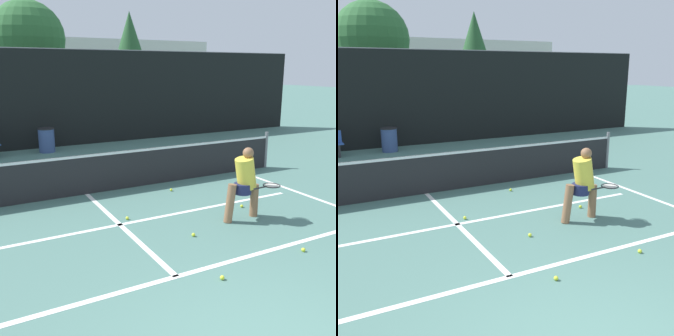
# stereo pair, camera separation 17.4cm
# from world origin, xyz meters

# --- Properties ---
(court_baseline_near) EXTENTS (11.00, 0.10, 0.01)m
(court_baseline_near) POSITION_xyz_m (0.00, 2.21, 0.00)
(court_baseline_near) COLOR white
(court_baseline_near) RESTS_ON ground
(court_service_line) EXTENTS (8.25, 0.10, 0.01)m
(court_service_line) POSITION_xyz_m (0.00, 4.39, 0.00)
(court_service_line) COLOR white
(court_service_line) RESTS_ON ground
(court_center_mark) EXTENTS (0.10, 4.31, 0.01)m
(court_center_mark) POSITION_xyz_m (0.00, 4.37, 0.00)
(court_center_mark) COLOR white
(court_center_mark) RESTS_ON ground
(court_sideline_right) EXTENTS (0.10, 5.31, 0.01)m
(court_sideline_right) POSITION_xyz_m (4.51, 4.37, 0.00)
(court_sideline_right) COLOR white
(court_sideline_right) RESTS_ON ground
(net) EXTENTS (11.09, 0.09, 1.07)m
(net) POSITION_xyz_m (0.00, 6.52, 0.51)
(net) COLOR slate
(net) RESTS_ON ground
(fence_back) EXTENTS (24.00, 0.06, 3.59)m
(fence_back) POSITION_xyz_m (0.00, 12.69, 1.79)
(fence_back) COLOR black
(fence_back) RESTS_ON ground
(player_practicing) EXTENTS (1.13, 0.60, 1.43)m
(player_practicing) POSITION_xyz_m (2.27, 3.54, 0.76)
(player_practicing) COLOR #8C6042
(player_practicing) RESTS_ON ground
(tennis_ball_scattered_0) EXTENTS (0.07, 0.07, 0.07)m
(tennis_ball_scattered_0) POSITION_xyz_m (0.53, 1.84, 0.03)
(tennis_ball_scattered_0) COLOR #D1E033
(tennis_ball_scattered_0) RESTS_ON ground
(tennis_ball_scattered_2) EXTENTS (0.07, 0.07, 0.07)m
(tennis_ball_scattered_2) POSITION_xyz_m (0.95, 3.27, 0.03)
(tennis_ball_scattered_2) COLOR #D1E033
(tennis_ball_scattered_2) RESTS_ON ground
(tennis_ball_scattered_3) EXTENTS (0.07, 0.07, 0.07)m
(tennis_ball_scattered_3) POSITION_xyz_m (2.21, 1.92, 0.03)
(tennis_ball_scattered_3) COLOR #D1E033
(tennis_ball_scattered_3) RESTS_ON ground
(tennis_ball_scattered_7) EXTENTS (0.07, 0.07, 0.07)m
(tennis_ball_scattered_7) POSITION_xyz_m (1.87, 5.78, 0.03)
(tennis_ball_scattered_7) COLOR #D1E033
(tennis_ball_scattered_7) RESTS_ON ground
(tennis_ball_scattered_8) EXTENTS (0.07, 0.07, 0.07)m
(tennis_ball_scattered_8) POSITION_xyz_m (2.65, 4.05, 0.03)
(tennis_ball_scattered_8) COLOR #D1E033
(tennis_ball_scattered_8) RESTS_ON ground
(tennis_ball_scattered_9) EXTENTS (0.07, 0.07, 0.07)m
(tennis_ball_scattered_9) POSITION_xyz_m (0.22, 4.57, 0.03)
(tennis_ball_scattered_9) COLOR #D1E033
(tennis_ball_scattered_9) RESTS_ON ground
(trash_bin) EXTENTS (0.57, 0.57, 0.85)m
(trash_bin) POSITION_xyz_m (0.20, 11.87, 0.43)
(trash_bin) COLOR #384C7F
(trash_bin) RESTS_ON ground
(tree_west) EXTENTS (3.31, 3.31, 5.82)m
(tree_west) POSITION_xyz_m (0.69, 16.97, 4.15)
(tree_west) COLOR brown
(tree_west) RESTS_ON ground
(tree_mid) EXTENTS (2.33, 2.33, 6.21)m
(tree_mid) POSITION_xyz_m (7.34, 21.03, 4.37)
(tree_mid) COLOR brown
(tree_mid) RESTS_ON ground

